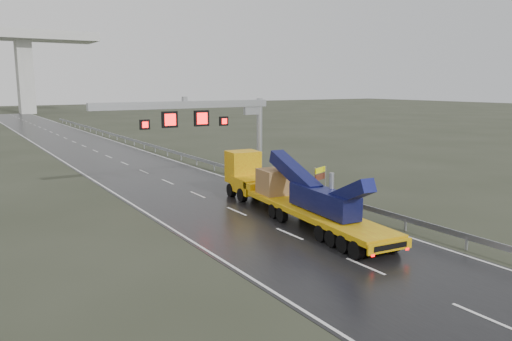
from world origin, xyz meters
TOP-DOWN VIEW (x-y plane):
  - ground at (0.00, 0.00)m, footprint 400.00×400.00m
  - road at (0.00, 40.00)m, footprint 11.00×200.00m
  - guardrail at (6.10, 30.00)m, footprint 0.20×140.00m
  - sign_gantry at (2.10, 17.99)m, footprint 14.90×1.20m
  - heavy_haul_truck at (2.39, 7.99)m, footprint 4.17×17.60m
  - exit_sign_pair at (7.10, 10.00)m, footprint 1.32×0.61m
  - striped_barrier at (7.30, 14.38)m, footprint 0.65×0.43m

SIDE VIEW (x-z plane):
  - ground at x=0.00m, z-range 0.00..0.00m
  - road at x=0.00m, z-range 0.00..0.02m
  - striped_barrier at x=7.30m, z-range 0.00..1.02m
  - guardrail at x=6.10m, z-range 0.00..1.40m
  - heavy_haul_truck at x=2.39m, z-range -0.46..3.64m
  - exit_sign_pair at x=7.10m, z-range 0.48..2.90m
  - sign_gantry at x=2.10m, z-range 1.90..9.33m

